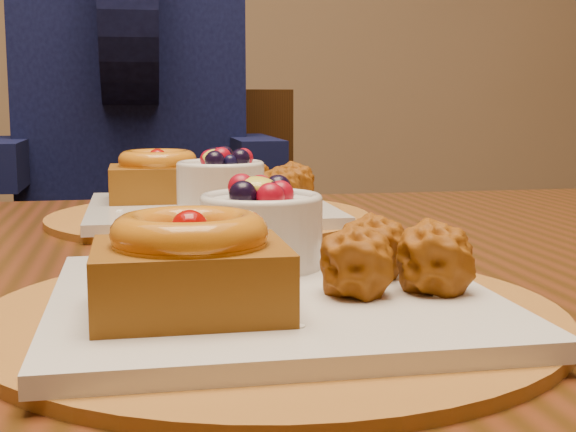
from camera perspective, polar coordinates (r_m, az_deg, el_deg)
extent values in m
cube|color=#351F09|center=(0.75, -4.01, -4.35)|extent=(1.60, 0.90, 0.04)
cylinder|color=#603412|center=(0.53, -1.15, -6.99)|extent=(0.38, 0.38, 0.01)
cube|color=silver|center=(0.53, -1.16, -5.93)|extent=(0.28, 0.28, 0.01)
cube|color=#592B08|center=(0.47, -6.95, -4.45)|extent=(0.11, 0.09, 0.04)
torus|color=#A4590A|center=(0.46, -7.01, -1.16)|extent=(0.09, 0.09, 0.02)
sphere|color=#8B0602|center=(0.46, -7.01, -0.92)|extent=(0.02, 0.02, 0.02)
sphere|color=#994A0B|center=(0.56, 6.05, -2.34)|extent=(0.04, 0.04, 0.04)
sphere|color=#994A0B|center=(0.51, 4.80, -3.45)|extent=(0.04, 0.04, 0.04)
sphere|color=#994A0B|center=(0.52, 10.34, -3.18)|extent=(0.04, 0.04, 0.04)
cylinder|color=silver|center=(0.59, -1.92, -1.20)|extent=(0.09, 0.09, 0.05)
torus|color=silver|center=(0.59, -1.93, 1.22)|extent=(0.09, 0.09, 0.01)
ellipsoid|color=gold|center=(0.59, -2.32, 1.98)|extent=(0.03, 0.03, 0.02)
cylinder|color=#603412|center=(0.96, -5.60, -0.09)|extent=(0.38, 0.38, 0.01)
cube|color=silver|center=(0.95, -5.61, 0.51)|extent=(0.28, 0.28, 0.01)
cube|color=#592B08|center=(1.00, -9.22, 2.33)|extent=(0.12, 0.10, 0.04)
torus|color=#A4590A|center=(0.99, -9.26, 3.97)|extent=(0.10, 0.10, 0.02)
sphere|color=#8B0602|center=(0.99, -9.26, 4.08)|extent=(0.02, 0.02, 0.02)
sphere|color=#994A0B|center=(0.94, -0.65, 2.05)|extent=(0.05, 0.05, 0.05)
sphere|color=#994A0B|center=(0.98, -2.75, 2.33)|extent=(0.05, 0.05, 0.05)
sphere|color=#994A0B|center=(0.99, 0.40, 2.40)|extent=(0.05, 0.05, 0.05)
cylinder|color=silver|center=(0.87, -4.81, 1.93)|extent=(0.10, 0.10, 0.05)
torus|color=silver|center=(0.87, -4.84, 3.65)|extent=(0.10, 0.10, 0.01)
ellipsoid|color=gold|center=(0.87, -5.11, 4.17)|extent=(0.03, 0.03, 0.02)
cube|color=black|center=(1.58, -5.50, -8.05)|extent=(0.48, 0.48, 0.04)
cylinder|color=black|center=(1.82, -12.69, -13.91)|extent=(0.04, 0.04, 0.43)
cylinder|color=black|center=(1.87, -0.59, -12.99)|extent=(0.04, 0.04, 0.43)
cube|color=black|center=(1.73, -6.85, 1.22)|extent=(0.44, 0.07, 0.46)
cube|color=black|center=(1.61, -11.03, 4.94)|extent=(0.42, 0.22, 0.61)
cube|color=black|center=(1.51, -19.48, 3.63)|extent=(0.08, 0.30, 0.08)
cube|color=black|center=(1.51, -2.54, 4.09)|extent=(0.08, 0.30, 0.08)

